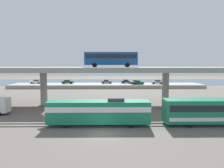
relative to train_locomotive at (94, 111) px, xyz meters
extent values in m
plane|color=#605B54|center=(1.33, -4.00, -2.19)|extent=(260.00, 260.00, 0.00)
cube|color=#59544C|center=(1.33, -0.73, -2.13)|extent=(110.00, 0.12, 0.12)
cube|color=#59544C|center=(1.33, 0.73, -2.13)|extent=(110.00, 0.12, 0.12)
cube|color=#197A56|center=(0.75, 0.00, -0.11)|extent=(15.01, 3.00, 3.20)
cube|color=white|center=(0.75, 0.00, 0.46)|extent=(15.01, 3.04, 0.77)
cone|color=white|center=(-6.76, 0.00, -0.43)|extent=(2.05, 2.85, 2.85)
cube|color=black|center=(-5.22, 0.00, 0.78)|extent=(2.05, 2.70, 1.02)
cube|color=#3F3F42|center=(3.31, 0.00, 1.74)|extent=(2.40, 1.80, 0.50)
cylinder|color=black|center=(-3.94, -1.35, -1.71)|extent=(0.96, 0.18, 0.96)
cylinder|color=black|center=(-3.94, 1.35, -1.71)|extent=(0.96, 0.18, 0.96)
cylinder|color=black|center=(5.44, -1.35, -1.71)|extent=(0.96, 0.18, 0.96)
cylinder|color=black|center=(5.44, 1.35, -1.71)|extent=(0.96, 0.18, 0.96)
cylinder|color=black|center=(14.03, -1.35, -1.73)|extent=(0.92, 0.18, 0.92)
cylinder|color=black|center=(14.03, 1.35, -1.73)|extent=(0.92, 0.18, 0.92)
cube|color=#9E998E|center=(1.33, 16.00, 5.64)|extent=(96.00, 11.05, 1.03)
cylinder|color=#9E998E|center=(-12.27, 16.00, 1.47)|extent=(1.50, 1.50, 7.32)
cylinder|color=#9E998E|center=(14.93, 16.00, 1.47)|extent=(1.50, 1.50, 7.32)
cube|color=#14478C|center=(2.72, 17.82, 8.10)|extent=(12.00, 2.55, 2.90)
cube|color=black|center=(2.72, 17.82, 8.63)|extent=(11.52, 2.59, 0.93)
cube|color=black|center=(-3.23, 17.82, 8.45)|extent=(0.08, 2.30, 1.74)
cylinder|color=black|center=(-1.00, 16.61, 6.65)|extent=(1.00, 0.26, 1.00)
cylinder|color=black|center=(-1.00, 19.03, 6.65)|extent=(1.00, 0.26, 1.00)
cylinder|color=black|center=(6.44, 16.61, 6.65)|extent=(1.00, 0.26, 1.00)
cylinder|color=black|center=(6.44, 19.03, 6.65)|extent=(1.00, 0.26, 1.00)
cylinder|color=black|center=(-17.17, 8.01, -1.75)|extent=(0.88, 0.28, 0.88)
cube|color=#9E998E|center=(1.33, 51.00, -1.55)|extent=(73.30, 11.08, 1.29)
cube|color=#0C4C26|center=(-14.07, 52.05, -0.23)|extent=(4.59, 1.81, 0.70)
cube|color=#1E232B|center=(-14.30, 52.05, 0.36)|extent=(2.02, 1.59, 0.48)
cylinder|color=black|center=(-12.65, 52.91, -0.58)|extent=(0.64, 0.20, 0.64)
cylinder|color=black|center=(-12.65, 51.19, -0.58)|extent=(0.64, 0.20, 0.64)
cylinder|color=black|center=(-15.50, 52.91, -0.58)|extent=(0.64, 0.20, 0.64)
cylinder|color=black|center=(-15.50, 51.19, -0.58)|extent=(0.64, 0.20, 0.64)
cube|color=silver|center=(-26.91, 53.15, -0.23)|extent=(4.46, 1.83, 0.70)
cube|color=#1E232B|center=(-26.69, 53.15, 0.36)|extent=(1.96, 1.61, 0.48)
cylinder|color=black|center=(-28.29, 52.28, -0.58)|extent=(0.64, 0.20, 0.64)
cylinder|color=black|center=(-28.29, 54.02, -0.58)|extent=(0.64, 0.20, 0.64)
cylinder|color=black|center=(-25.53, 52.28, -0.58)|extent=(0.64, 0.20, 0.64)
cylinder|color=black|center=(-25.53, 54.02, -0.58)|extent=(0.64, 0.20, 0.64)
cube|color=navy|center=(9.08, 53.49, -0.23)|extent=(4.02, 1.84, 0.70)
cube|color=#1E232B|center=(8.88, 53.49, 0.36)|extent=(1.77, 1.62, 0.48)
cylinder|color=black|center=(10.33, 54.36, -0.58)|extent=(0.64, 0.20, 0.64)
cylinder|color=black|center=(10.33, 52.61, -0.58)|extent=(0.64, 0.20, 0.64)
cylinder|color=black|center=(7.84, 54.36, -0.58)|extent=(0.64, 0.20, 0.64)
cylinder|color=black|center=(7.84, 52.61, -0.58)|extent=(0.64, 0.20, 0.64)
cube|color=#9E998C|center=(20.98, 50.77, -0.23)|extent=(4.47, 1.77, 0.70)
cube|color=#1E232B|center=(21.20, 50.77, 0.36)|extent=(1.97, 1.56, 0.48)
cylinder|color=black|center=(19.59, 49.93, -0.58)|extent=(0.64, 0.20, 0.64)
cylinder|color=black|center=(19.59, 51.61, -0.58)|extent=(0.64, 0.20, 0.64)
cylinder|color=black|center=(22.37, 49.93, -0.58)|extent=(0.64, 0.20, 0.64)
cylinder|color=black|center=(22.37, 51.61, -0.58)|extent=(0.64, 0.20, 0.64)
cube|color=#0C4C26|center=(13.21, 48.87, -0.23)|extent=(4.50, 1.73, 0.70)
cube|color=#1E232B|center=(12.99, 48.87, 0.36)|extent=(1.98, 1.53, 0.48)
cylinder|color=black|center=(14.61, 49.69, -0.58)|extent=(0.64, 0.20, 0.64)
cylinder|color=black|center=(14.61, 48.05, -0.58)|extent=(0.64, 0.20, 0.64)
cylinder|color=black|center=(11.82, 49.69, -0.58)|extent=(0.64, 0.20, 0.64)
cylinder|color=black|center=(11.82, 48.05, -0.58)|extent=(0.64, 0.20, 0.64)
cube|color=#9E998C|center=(12.32, 51.07, -0.23)|extent=(4.03, 1.85, 0.70)
cube|color=#1E232B|center=(12.52, 51.07, 0.36)|extent=(1.77, 1.62, 0.48)
cylinder|color=black|center=(11.07, 50.19, -0.58)|extent=(0.64, 0.20, 0.64)
cylinder|color=black|center=(11.07, 51.95, -0.58)|extent=(0.64, 0.20, 0.64)
cylinder|color=black|center=(13.57, 50.19, -0.58)|extent=(0.64, 0.20, 0.64)
cylinder|color=black|center=(13.57, 51.95, -0.58)|extent=(0.64, 0.20, 0.64)
cube|color=#515459|center=(1.27, 52.67, -0.23)|extent=(4.19, 1.85, 0.70)
cube|color=#1E232B|center=(1.06, 52.67, 0.36)|extent=(1.84, 1.63, 0.48)
cylinder|color=black|center=(2.57, 53.55, -0.58)|extent=(0.64, 0.20, 0.64)
cylinder|color=black|center=(2.57, 51.79, -0.58)|extent=(0.64, 0.20, 0.64)
cylinder|color=black|center=(-0.02, 53.55, -0.58)|extent=(0.64, 0.20, 0.64)
cylinder|color=black|center=(-0.02, 51.79, -0.58)|extent=(0.64, 0.20, 0.64)
cube|color=#385B7A|center=(1.33, 74.00, -2.19)|extent=(140.00, 36.00, 0.01)
camera|label=1|loc=(2.34, -30.66, 6.96)|focal=33.77mm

